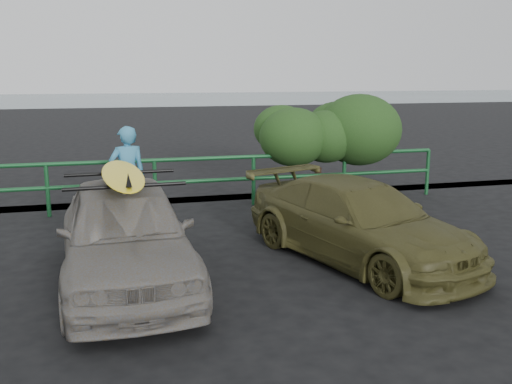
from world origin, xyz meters
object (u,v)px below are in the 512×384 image
guardrail (103,187)px  sedan (125,233)px  man (128,175)px  surfboard (122,175)px  olive_vehicle (359,222)px

guardrail → sedan: bearing=-85.7°
man → surfboard: size_ratio=0.74×
olive_vehicle → man: 4.31m
guardrail → man: size_ratio=7.95×
guardrail → surfboard: (0.30, -3.96, 0.91)m
sedan → surfboard: size_ratio=1.66×
olive_vehicle → man: size_ratio=2.25×
olive_vehicle → surfboard: surfboard is taller
guardrail → man: man is taller
olive_vehicle → sedan: bearing=163.4°
guardrail → olive_vehicle: bearing=-46.9°
sedan → man: bearing=84.7°
guardrail → sedan: (0.30, -3.96, 0.16)m
sedan → surfboard: surfboard is taller
surfboard → olive_vehicle: bearing=-0.2°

